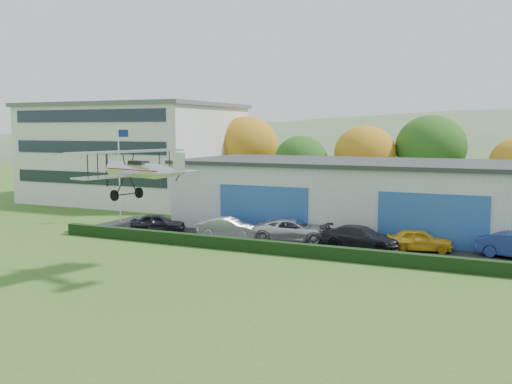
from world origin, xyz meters
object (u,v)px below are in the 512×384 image
at_px(office_block, 135,152).
at_px(flagpole, 120,165).
at_px(car_1, 229,228).
at_px(biplane, 140,169).
at_px(car_4, 419,240).
at_px(car_2, 294,230).
at_px(car_3, 361,238).
at_px(car_0, 158,223).
at_px(hangar, 444,198).

xyz_separation_m(office_block, flagpole, (8.12, -13.00, -0.43)).
xyz_separation_m(flagpole, car_1, (11.34, -2.45, -4.01)).
bearing_deg(biplane, car_4, 59.06).
bearing_deg(car_1, car_2, -87.16).
bearing_deg(car_3, car_0, 93.93).
relative_size(car_1, car_4, 1.07).
distance_m(car_4, biplane, 18.21).
xyz_separation_m(car_1, biplane, (0.64, -11.27, 4.93)).
height_order(hangar, car_0, hangar).
height_order(car_0, car_4, car_4).
xyz_separation_m(flagpole, car_3, (20.82, -2.28, -3.99)).
distance_m(car_1, car_4, 13.05).
distance_m(car_0, biplane, 13.78).
bearing_deg(car_3, car_4, -71.76).
distance_m(hangar, car_2, 11.92).
relative_size(office_block, flagpole, 2.57).
bearing_deg(car_3, office_block, 64.71).
relative_size(hangar, biplane, 5.78).
xyz_separation_m(hangar, car_4, (-0.55, -7.27, -1.91)).
height_order(flagpole, car_3, flagpole).
relative_size(office_block, car_1, 4.71).
bearing_deg(car_0, car_3, -112.68).
bearing_deg(car_4, car_2, 79.99).
height_order(office_block, car_2, office_block).
bearing_deg(biplane, hangar, 70.66).
bearing_deg(car_2, biplane, 150.80).
relative_size(car_0, car_3, 0.79).
relative_size(office_block, car_4, 5.03).
bearing_deg(car_4, car_1, 82.52).
relative_size(flagpole, car_3, 1.57).
xyz_separation_m(hangar, car_2, (-8.95, -7.64, -1.85)).
relative_size(car_0, biplane, 0.58).
bearing_deg(car_3, flagpole, 86.30).
relative_size(hangar, car_4, 9.91).
bearing_deg(biplane, car_3, 66.19).
height_order(flagpole, car_4, flagpole).
bearing_deg(office_block, car_4, -23.77).
relative_size(office_block, biplane, 2.93).
bearing_deg(hangar, flagpole, -166.49).
bearing_deg(car_3, car_1, 93.55).
xyz_separation_m(car_3, car_4, (3.51, 0.99, -0.04)).
height_order(car_0, car_2, car_2).
bearing_deg(flagpole, car_0, -25.97).
relative_size(hangar, car_2, 7.43).
bearing_deg(office_block, car_1, -38.45).
height_order(car_0, biplane, biplane).
xyz_separation_m(car_0, biplane, (6.54, -11.07, 4.96)).
relative_size(flagpole, biplane, 1.14).
distance_m(car_2, car_4, 8.41).
bearing_deg(car_4, car_3, 93.14).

